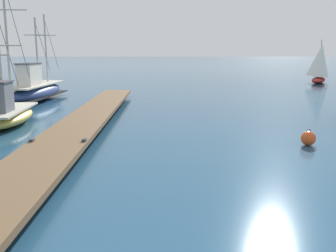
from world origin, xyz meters
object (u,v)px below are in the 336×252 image
object	(u,v)px
fishing_boat_1	(1,112)
fishing_boat_0	(36,90)
mooring_buoy	(308,138)
distant_sailboat	(319,64)

from	to	relation	value
fishing_boat_1	fishing_boat_0	bearing A→B (deg)	100.30
mooring_buoy	distant_sailboat	world-z (taller)	distant_sailboat
fishing_boat_0	fishing_boat_1	world-z (taller)	fishing_boat_1
fishing_boat_0	fishing_boat_1	bearing A→B (deg)	-79.70
fishing_boat_0	distant_sailboat	xyz separation A→B (m)	(22.89, 13.99, 1.20)
fishing_boat_0	mooring_buoy	size ratio (longest dim) A/B	14.04
distant_sailboat	fishing_boat_1	bearing A→B (deg)	-133.98
fishing_boat_0	mooring_buoy	world-z (taller)	fishing_boat_0
fishing_boat_1	mooring_buoy	distance (m)	12.34
fishing_boat_1	mooring_buoy	bearing A→B (deg)	-14.68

